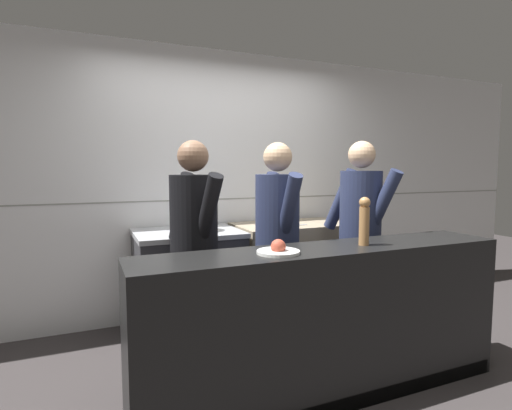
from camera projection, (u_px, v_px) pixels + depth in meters
name	position (u px, v px, depth m)	size (l,w,h in m)	color
ground_plane	(296.00, 383.00, 2.71)	(14.00, 14.00, 0.00)	#383333
wall_back_tiled	(223.00, 184.00, 4.01)	(8.00, 0.06, 2.60)	white
oven_range	(188.00, 281.00, 3.53)	(0.91, 0.71, 0.91)	#38383D
prep_counter	(292.00, 270.00, 3.94)	(1.11, 0.65, 0.92)	gray
pass_counter	(327.00, 322.00, 2.54)	(2.47, 0.45, 0.96)	black
stock_pot	(198.00, 220.00, 3.50)	(0.27, 0.27, 0.18)	#B7BABF
mixing_bowl_steel	(274.00, 220.00, 3.84)	(0.27, 0.27, 0.09)	#B7BABF
chefs_knife	(284.00, 225.00, 3.73)	(0.39, 0.05, 0.02)	#B7BABF
plated_dish_main	(278.00, 250.00, 2.31)	(0.25, 0.25, 0.09)	white
pepper_mill	(364.00, 220.00, 2.55)	(0.07, 0.07, 0.31)	#AD7A47
chef_head_cook	(194.00, 244.00, 2.83)	(0.40, 0.72, 1.65)	black
chef_sous	(277.00, 239.00, 3.04)	(0.35, 0.72, 1.65)	black
chef_line	(360.00, 231.00, 3.33)	(0.43, 0.72, 1.68)	black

